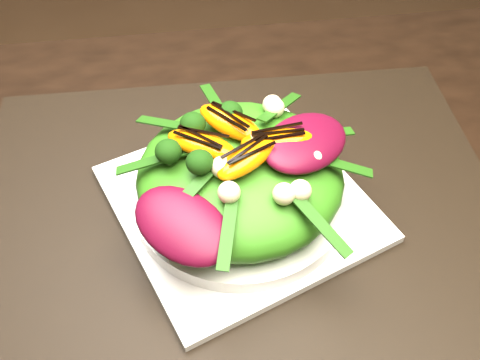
{
  "coord_description": "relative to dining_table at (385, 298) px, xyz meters",
  "views": [
    {
      "loc": [
        -0.18,
        -0.25,
        1.21
      ],
      "look_at": [
        -0.13,
        0.11,
        0.79
      ],
      "focal_mm": 42.0,
      "sensor_mm": 36.0,
      "label": 1
    }
  ],
  "objects": [
    {
      "name": "salad_bowl",
      "position": [
        -0.13,
        0.11,
        0.04
      ],
      "size": [
        0.29,
        0.29,
        0.02
      ],
      "primitive_type": "cylinder",
      "rotation": [
        0.0,
        0.0,
        0.39
      ],
      "color": "silver",
      "rests_on": "plate_base"
    },
    {
      "name": "plate_base",
      "position": [
        -0.13,
        0.11,
        0.03
      ],
      "size": [
        0.31,
        0.31,
        0.01
      ],
      "primitive_type": "cube",
      "rotation": [
        0.0,
        0.0,
        0.37
      ],
      "color": "white",
      "rests_on": "placemat"
    },
    {
      "name": "lettuce_mound",
      "position": [
        -0.13,
        0.11,
        0.07
      ],
      "size": [
        0.23,
        0.23,
        0.07
      ],
      "primitive_type": "ellipsoid",
      "rotation": [
        0.0,
        0.0,
        0.16
      ],
      "color": "#377616",
      "rests_on": "salad_bowl"
    },
    {
      "name": "dining_table",
      "position": [
        0.0,
        0.0,
        0.0
      ],
      "size": [
        1.6,
        0.9,
        0.75
      ],
      "primitive_type": "cube",
      "color": "black",
      "rests_on": "floor"
    },
    {
      "name": "broccoli_floret",
      "position": [
        -0.18,
        0.14,
        0.12
      ],
      "size": [
        0.05,
        0.05,
        0.04
      ],
      "primitive_type": "sphere",
      "rotation": [
        0.0,
        0.0,
        0.4
      ],
      "color": "#0C3309",
      "rests_on": "lettuce_mound"
    },
    {
      "name": "balsamic_drizzle",
      "position": [
        -0.12,
        0.12,
        0.13
      ],
      "size": [
        0.04,
        0.01,
        0.0
      ],
      "primitive_type": "cube",
      "rotation": [
        0.0,
        0.0,
        -0.1
      ],
      "color": "black",
      "rests_on": "orange_segment"
    },
    {
      "name": "orange_segment",
      "position": [
        -0.12,
        0.12,
        0.12
      ],
      "size": [
        0.07,
        0.03,
        0.02
      ],
      "primitive_type": "ellipsoid",
      "rotation": [
        0.0,
        0.0,
        -0.1
      ],
      "color": "#EE6403",
      "rests_on": "lettuce_mound"
    },
    {
      "name": "placemat",
      "position": [
        -0.13,
        0.11,
        0.02
      ],
      "size": [
        0.56,
        0.43,
        0.0
      ],
      "primitive_type": "cube",
      "rotation": [
        0.0,
        0.0,
        -0.02
      ],
      "color": "black",
      "rests_on": "dining_table"
    },
    {
      "name": "radicchio_leaf",
      "position": [
        -0.06,
        0.11,
        0.11
      ],
      "size": [
        0.12,
        0.11,
        0.02
      ],
      "primitive_type": "ellipsoid",
      "rotation": [
        0.0,
        0.0,
        0.61
      ],
      "color": "#470719",
      "rests_on": "lettuce_mound"
    },
    {
      "name": "macadamia_nut",
      "position": [
        -0.1,
        0.07,
        0.11
      ],
      "size": [
        0.03,
        0.03,
        0.02
      ],
      "primitive_type": "sphere",
      "rotation": [
        0.0,
        0.0,
        0.39
      ],
      "color": "beige",
      "rests_on": "lettuce_mound"
    }
  ]
}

